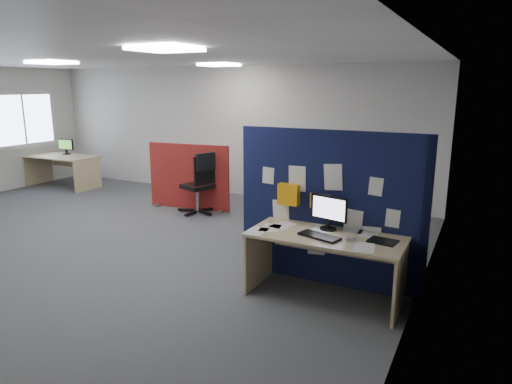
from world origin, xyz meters
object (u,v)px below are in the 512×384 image
at_px(office_chair, 201,180).
at_px(monitor_main, 329,211).
at_px(monitor_second, 66,146).
at_px(main_desk, 326,249).
at_px(second_desk, 63,163).
at_px(red_divider, 189,177).
at_px(navy_divider, 328,209).

bearing_deg(office_chair, monitor_main, -14.49).
bearing_deg(monitor_second, main_desk, -30.81).
xyz_separation_m(main_desk, second_desk, (-7.26, 2.71, 0.00)).
relative_size(main_desk, red_divider, 1.02).
bearing_deg(second_desk, office_chair, -7.02).
height_order(red_divider, office_chair, red_divider).
bearing_deg(monitor_main, office_chair, 158.88).
bearing_deg(navy_divider, red_divider, 148.84).
height_order(navy_divider, monitor_second, navy_divider).
height_order(second_desk, monitor_second, monitor_second).
bearing_deg(second_desk, main_desk, -20.45).
bearing_deg(main_desk, monitor_main, 103.41).
bearing_deg(red_divider, office_chair, -34.40).
distance_m(monitor_main, second_desk, 7.67).
bearing_deg(monitor_second, monitor_main, -29.79).
distance_m(navy_divider, monitor_main, 0.21).
height_order(monitor_second, office_chair, office_chair).
height_order(navy_divider, monitor_main, navy_divider).
bearing_deg(red_divider, monitor_main, -39.45).
bearing_deg(monitor_main, navy_divider, 123.14).
xyz_separation_m(main_desk, monitor_second, (-7.30, 2.87, 0.37)).
distance_m(navy_divider, second_desk, 7.53).
relative_size(monitor_main, monitor_second, 1.11).
height_order(navy_divider, second_desk, navy_divider).
relative_size(main_desk, second_desk, 1.00).
xyz_separation_m(monitor_main, red_divider, (-3.48, 2.26, -0.34)).
bearing_deg(monitor_second, navy_divider, -28.62).
bearing_deg(office_chair, main_desk, -16.21).
bearing_deg(second_desk, monitor_second, 102.71).
distance_m(monitor_main, monitor_second, 7.75).
bearing_deg(second_desk, monitor_main, -19.41).
bearing_deg(navy_divider, main_desk, -72.57).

